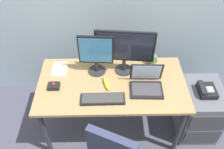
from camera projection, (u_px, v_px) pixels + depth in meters
name	position (u px, v px, depth m)	size (l,w,h in m)	color
ground_plane	(112.00, 125.00, 2.87)	(8.00, 8.00, 0.00)	#444456
desk	(112.00, 89.00, 2.41)	(1.47, 0.76, 0.74)	#9D7B4F
file_cabinet	(198.00, 110.00, 2.65)	(0.42, 0.53, 0.63)	#565964
desk_phone	(206.00, 90.00, 2.39)	(0.17, 0.20, 0.09)	black
monitor_main	(125.00, 49.00, 2.28)	(0.57, 0.18, 0.48)	#262628
monitor_side	(96.00, 53.00, 2.30)	(0.34, 0.18, 0.44)	#262628
keyboard	(103.00, 99.00, 2.19)	(0.41, 0.14, 0.03)	black
laptop	(146.00, 83.00, 2.28)	(0.32, 0.27, 0.24)	black
trackball_mouse	(54.00, 86.00, 2.29)	(0.11, 0.09, 0.07)	black
coffee_mug	(152.00, 59.00, 2.53)	(0.09, 0.08, 0.11)	#477A4C
paper_notepad	(60.00, 69.00, 2.49)	(0.15, 0.21, 0.01)	white
banana	(106.00, 83.00, 2.32)	(0.19, 0.04, 0.04)	yellow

